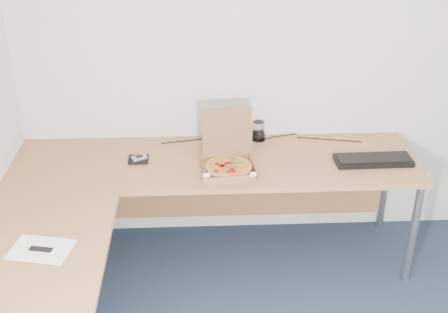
{
  "coord_description": "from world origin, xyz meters",
  "views": [
    {
      "loc": [
        -0.59,
        -1.8,
        2.46
      ],
      "look_at": [
        -0.45,
        1.28,
        0.82
      ],
      "focal_mm": 47.27,
      "sensor_mm": 36.0,
      "label": 1
    }
  ],
  "objects_px": {
    "pizza_box": "(228,163)",
    "drinking_glass": "(258,131)",
    "desk": "(159,203)",
    "keyboard": "(373,160)",
    "wallet": "(138,160)"
  },
  "relations": [
    {
      "from": "pizza_box",
      "to": "keyboard",
      "type": "distance_m",
      "value": 0.89
    },
    {
      "from": "pizza_box",
      "to": "drinking_glass",
      "type": "xyz_separation_m",
      "value": [
        0.22,
        0.39,
        0.03
      ]
    },
    {
      "from": "desk",
      "to": "drinking_glass",
      "type": "height_order",
      "value": "drinking_glass"
    },
    {
      "from": "wallet",
      "to": "desk",
      "type": "bearing_deg",
      "value": -71.96
    },
    {
      "from": "pizza_box",
      "to": "wallet",
      "type": "height_order",
      "value": "pizza_box"
    },
    {
      "from": "desk",
      "to": "drinking_glass",
      "type": "xyz_separation_m",
      "value": [
        0.62,
        0.7,
        0.09
      ]
    },
    {
      "from": "pizza_box",
      "to": "desk",
      "type": "bearing_deg",
      "value": -148.8
    },
    {
      "from": "wallet",
      "to": "pizza_box",
      "type": "bearing_deg",
      "value": -13.47
    },
    {
      "from": "drinking_glass",
      "to": "desk",
      "type": "bearing_deg",
      "value": -131.38
    },
    {
      "from": "keyboard",
      "to": "wallet",
      "type": "bearing_deg",
      "value": 175.55
    },
    {
      "from": "drinking_glass",
      "to": "keyboard",
      "type": "height_order",
      "value": "drinking_glass"
    },
    {
      "from": "drinking_glass",
      "to": "wallet",
      "type": "distance_m",
      "value": 0.81
    },
    {
      "from": "desk",
      "to": "wallet",
      "type": "height_order",
      "value": "wallet"
    },
    {
      "from": "desk",
      "to": "drinking_glass",
      "type": "distance_m",
      "value": 0.94
    },
    {
      "from": "desk",
      "to": "pizza_box",
      "type": "relative_size",
      "value": 6.92
    }
  ]
}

